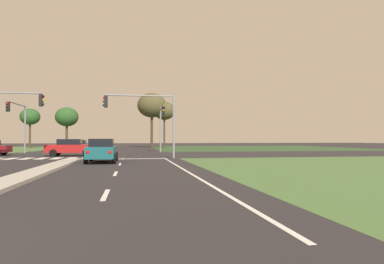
{
  "coord_description": "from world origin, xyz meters",
  "views": [
    {
      "loc": [
        4.22,
        -4.73,
        1.56
      ],
      "look_at": [
        10.87,
        33.38,
        2.36
      ],
      "focal_mm": 32.32,
      "sensor_mm": 36.0,
      "label": 1
    }
  ],
  "objects_px": {
    "car_teal_third": "(102,150)",
    "traffic_signal_far_right": "(162,120)",
    "treeline_third": "(67,117)",
    "traffic_signal_near_right": "(147,112)",
    "traffic_signal_near_left": "(0,111)",
    "treeline_second": "(30,117)",
    "treeline_fifth": "(152,106)",
    "car_red_second": "(71,147)",
    "traffic_signal_far_left": "(19,118)",
    "car_blue_near": "(79,145)",
    "treeline_fourth": "(164,111)"
  },
  "relations": [
    {
      "from": "car_red_second",
      "to": "treeline_fourth",
      "type": "xyz_separation_m",
      "value": [
        11.53,
        30.8,
        6.02
      ]
    },
    {
      "from": "car_teal_third",
      "to": "traffic_signal_far_right",
      "type": "height_order",
      "value": "traffic_signal_far_right"
    },
    {
      "from": "traffic_signal_far_left",
      "to": "treeline_fifth",
      "type": "height_order",
      "value": "treeline_fifth"
    },
    {
      "from": "car_teal_third",
      "to": "traffic_signal_near_right",
      "type": "distance_m",
      "value": 5.98
    },
    {
      "from": "traffic_signal_near_right",
      "to": "treeline_fourth",
      "type": "height_order",
      "value": "treeline_fourth"
    },
    {
      "from": "traffic_signal_near_left",
      "to": "car_teal_third",
      "type": "bearing_deg",
      "value": -27.76
    },
    {
      "from": "car_teal_third",
      "to": "car_blue_near",
      "type": "bearing_deg",
      "value": 102.0
    },
    {
      "from": "car_red_second",
      "to": "car_teal_third",
      "type": "xyz_separation_m",
      "value": [
        3.58,
        -9.55,
        0.01
      ]
    },
    {
      "from": "car_blue_near",
      "to": "car_red_second",
      "type": "xyz_separation_m",
      "value": [
        1.06,
        -12.29,
        0.05
      ]
    },
    {
      "from": "car_red_second",
      "to": "traffic_signal_near_left",
      "type": "distance_m",
      "value": 7.49
    },
    {
      "from": "traffic_signal_near_left",
      "to": "treeline_second",
      "type": "relative_size",
      "value": 0.77
    },
    {
      "from": "car_blue_near",
      "to": "traffic_signal_near_left",
      "type": "height_order",
      "value": "traffic_signal_near_left"
    },
    {
      "from": "car_teal_third",
      "to": "treeline_third",
      "type": "xyz_separation_m",
      "value": [
        -9.69,
        41.59,
        4.76
      ]
    },
    {
      "from": "car_red_second",
      "to": "car_teal_third",
      "type": "height_order",
      "value": "car_teal_third"
    },
    {
      "from": "car_red_second",
      "to": "traffic_signal_far_left",
      "type": "distance_m",
      "value": 8.94
    },
    {
      "from": "car_blue_near",
      "to": "traffic_signal_near_right",
      "type": "relative_size",
      "value": 0.75
    },
    {
      "from": "treeline_second",
      "to": "treeline_third",
      "type": "height_order",
      "value": "treeline_third"
    },
    {
      "from": "traffic_signal_far_left",
      "to": "treeline_fourth",
      "type": "xyz_separation_m",
      "value": [
        17.79,
        25.19,
        2.98
      ]
    },
    {
      "from": "traffic_signal_far_left",
      "to": "treeline_second",
      "type": "relative_size",
      "value": 0.84
    },
    {
      "from": "car_teal_third",
      "to": "traffic_signal_far_left",
      "type": "height_order",
      "value": "traffic_signal_far_left"
    },
    {
      "from": "car_blue_near",
      "to": "traffic_signal_far_right",
      "type": "xyz_separation_m",
      "value": [
        10.0,
        -6.01,
        2.98
      ]
    },
    {
      "from": "traffic_signal_near_right",
      "to": "traffic_signal_far_right",
      "type": "bearing_deg",
      "value": 79.38
    },
    {
      "from": "car_teal_third",
      "to": "traffic_signal_near_left",
      "type": "relative_size",
      "value": 0.86
    },
    {
      "from": "treeline_third",
      "to": "treeline_fourth",
      "type": "distance_m",
      "value": 17.72
    },
    {
      "from": "traffic_signal_near_left",
      "to": "traffic_signal_far_right",
      "type": "height_order",
      "value": "traffic_signal_far_right"
    },
    {
      "from": "car_teal_third",
      "to": "treeline_fifth",
      "type": "distance_m",
      "value": 41.25
    },
    {
      "from": "traffic_signal_far_right",
      "to": "treeline_second",
      "type": "height_order",
      "value": "treeline_second"
    },
    {
      "from": "treeline_second",
      "to": "treeline_third",
      "type": "distance_m",
      "value": 6.07
    },
    {
      "from": "traffic_signal_far_right",
      "to": "car_red_second",
      "type": "bearing_deg",
      "value": -144.95
    },
    {
      "from": "traffic_signal_far_right",
      "to": "treeline_fifth",
      "type": "height_order",
      "value": "treeline_fifth"
    },
    {
      "from": "traffic_signal_near_left",
      "to": "treeline_second",
      "type": "xyz_separation_m",
      "value": [
        -7.77,
        36.28,
        1.73
      ]
    },
    {
      "from": "traffic_signal_near_left",
      "to": "treeline_second",
      "type": "bearing_deg",
      "value": 102.08
    },
    {
      "from": "treeline_third",
      "to": "car_red_second",
      "type": "bearing_deg",
      "value": -79.21
    },
    {
      "from": "traffic_signal_far_left",
      "to": "treeline_fourth",
      "type": "bearing_deg",
      "value": 54.77
    },
    {
      "from": "traffic_signal_near_right",
      "to": "treeline_fourth",
      "type": "distance_m",
      "value": 36.65
    },
    {
      "from": "traffic_signal_far_right",
      "to": "treeline_fifth",
      "type": "distance_m",
      "value": 24.77
    },
    {
      "from": "car_blue_near",
      "to": "traffic_signal_far_right",
      "type": "distance_m",
      "value": 12.04
    },
    {
      "from": "traffic_signal_near_left",
      "to": "treeline_third",
      "type": "relative_size",
      "value": 0.73
    },
    {
      "from": "car_blue_near",
      "to": "treeline_second",
      "type": "height_order",
      "value": "treeline_second"
    },
    {
      "from": "traffic_signal_far_left",
      "to": "car_blue_near",
      "type": "bearing_deg",
      "value": 52.07
    },
    {
      "from": "traffic_signal_far_left",
      "to": "treeline_fourth",
      "type": "height_order",
      "value": "treeline_fourth"
    },
    {
      "from": "car_red_second",
      "to": "traffic_signal_far_right",
      "type": "relative_size",
      "value": 0.82
    },
    {
      "from": "traffic_signal_near_left",
      "to": "traffic_signal_far_right",
      "type": "distance_m",
      "value": 17.65
    },
    {
      "from": "car_blue_near",
      "to": "treeline_fourth",
      "type": "relative_size",
      "value": 0.51
    },
    {
      "from": "car_teal_third",
      "to": "treeline_second",
      "type": "relative_size",
      "value": 0.66
    },
    {
      "from": "car_red_second",
      "to": "traffic_signal_near_left",
      "type": "relative_size",
      "value": 0.84
    },
    {
      "from": "treeline_second",
      "to": "treeline_fourth",
      "type": "height_order",
      "value": "treeline_fourth"
    },
    {
      "from": "treeline_third",
      "to": "traffic_signal_near_left",
      "type": "bearing_deg",
      "value": -87.23
    },
    {
      "from": "traffic_signal_near_left",
      "to": "traffic_signal_near_right",
      "type": "bearing_deg",
      "value": 0.0
    },
    {
      "from": "car_teal_third",
      "to": "treeline_third",
      "type": "height_order",
      "value": "treeline_third"
    }
  ]
}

